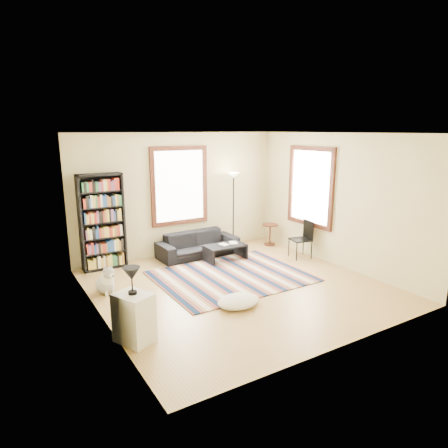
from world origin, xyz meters
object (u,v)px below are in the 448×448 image
coffee_table (225,253)px  dog (104,279)px  floor_cushion (238,301)px  bookshelf (102,222)px  floor_lamp (233,211)px  folding_chair (300,240)px  sofa (198,244)px  white_cabinet (134,318)px  side_table (270,235)px

coffee_table → dog: 2.83m
floor_cushion → coffee_table: bearing=63.8°
bookshelf → floor_lamp: size_ratio=1.08×
bookshelf → folding_chair: 4.34m
sofa → dog: (-2.44, -1.07, -0.01)m
floor_lamp → folding_chair: (0.88, -1.45, -0.50)m
coffee_table → floor_cushion: bearing=-116.2°
white_cabinet → sofa: bearing=25.4°
sofa → coffee_table: size_ratio=2.09×
floor_lamp → side_table: floor_lamp is taller
sofa → bookshelf: 2.22m
floor_cushion → floor_lamp: size_ratio=0.40×
sofa → white_cabinet: size_ratio=2.69×
floor_cushion → white_cabinet: white_cabinet is taller
sofa → side_table: 1.97m
floor_lamp → dog: bearing=-161.3°
sofa → bookshelf: (-2.08, 0.27, 0.73)m
floor_cushion → folding_chair: bearing=28.6°
floor_cushion → white_cabinet: (-1.83, -0.19, 0.26)m
sofa → bookshelf: bookshelf is taller
folding_chair → white_cabinet: folding_chair is taller
white_cabinet → floor_lamp: bearing=16.7°
dog → white_cabinet: bearing=-106.2°
coffee_table → floor_lamp: floor_lamp is taller
sofa → white_cabinet: white_cabinet is taller
white_cabinet → side_table: bearing=7.9°
bookshelf → side_table: size_ratio=3.70×
floor_cushion → floor_lamp: 3.46m
floor_lamp → side_table: size_ratio=3.44×
coffee_table → floor_cushion: (-1.06, -2.15, -0.09)m
sofa → side_table: size_ratio=3.49×
sofa → folding_chair: (1.91, -1.35, 0.16)m
sofa → side_table: (1.96, -0.16, -0.00)m
floor_cushion → side_table: bearing=44.4°
bookshelf → dog: size_ratio=3.83×
floor_lamp → white_cabinet: (-3.57, -3.06, -0.58)m
side_table → white_cabinet: (-4.50, -2.80, 0.08)m
floor_cushion → side_table: 3.74m
folding_chair → floor_lamp: bearing=132.9°
dog → sofa: bearing=10.4°
white_cabinet → folding_chair: bearing=-4.0°
folding_chair → dog: bearing=-172.1°
bookshelf → dog: (-0.36, -1.34, -0.74)m
sofa → white_cabinet: 3.90m
side_table → folding_chair: size_ratio=0.63×
coffee_table → white_cabinet: white_cabinet is taller
floor_cushion → white_cabinet: size_ratio=1.05×
floor_lamp → folding_chair: bearing=-58.6°
white_cabinet → dog: white_cabinet is taller
sofa → side_table: sofa is taller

